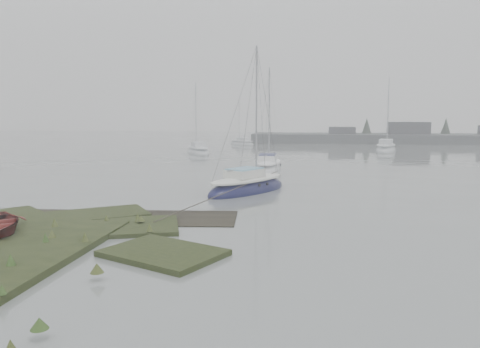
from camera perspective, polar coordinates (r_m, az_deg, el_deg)
name	(u,v)px	position (r m, az deg, el deg)	size (l,w,h in m)	color
ground	(257,161)	(44.61, 2.03, 1.60)	(160.00, 160.00, 0.00)	slate
far_shoreline	(453,138)	(79.19, 24.53, 4.02)	(60.00, 8.00, 4.15)	#4C4F51
sailboat_main	(247,187)	(26.65, 0.90, -1.60)	(5.02, 6.47, 8.89)	#0F1036
sailboat_white	(268,168)	(36.62, 3.41, 0.79)	(2.03, 6.16, 8.70)	silver
sailboat_far_a	(198,151)	(53.11, -5.13, 2.76)	(4.62, 6.31, 8.58)	silver
sailboat_far_b	(386,149)	(58.83, 17.35, 2.92)	(3.78, 7.12, 9.57)	silver
sailboat_far_c	(242,143)	(68.82, 0.23, 3.76)	(4.71, 4.40, 6.86)	silver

